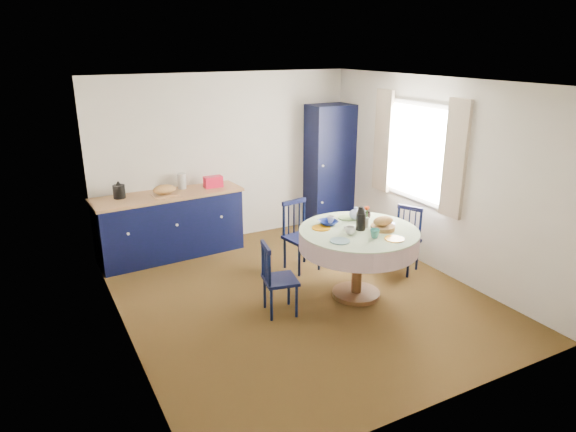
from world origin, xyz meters
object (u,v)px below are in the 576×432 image
(chair_left, at_px, (277,278))
(chair_far, at_px, (300,235))
(mug_d, at_px, (331,220))
(cobalt_bowl, at_px, (328,223))
(mug_b, at_px, (375,233))
(chair_right, at_px, (404,239))
(mug_a, at_px, (350,231))
(dining_table, at_px, (359,240))
(mug_c, at_px, (366,216))
(kitchen_counter, at_px, (170,224))
(pantry_cabinet, at_px, (329,167))

(chair_left, height_order, chair_far, chair_far)
(mug_d, distance_m, cobalt_bowl, 0.08)
(chair_far, xyz_separation_m, mug_b, (0.21, -1.30, 0.42))
(chair_right, relative_size, mug_d, 9.27)
(mug_a, relative_size, mug_b, 1.07)
(mug_d, bearing_deg, chair_left, -161.86)
(dining_table, relative_size, mug_c, 12.70)
(chair_left, xyz_separation_m, mug_d, (0.87, 0.28, 0.46))
(kitchen_counter, distance_m, dining_table, 2.79)
(chair_right, bearing_deg, chair_left, -108.94)
(kitchen_counter, height_order, dining_table, kitchen_counter)
(chair_far, relative_size, mug_d, 10.03)
(chair_left, relative_size, mug_a, 7.20)
(mug_c, bearing_deg, chair_right, 3.79)
(dining_table, xyz_separation_m, chair_left, (-1.03, 0.07, -0.29))
(chair_right, xyz_separation_m, mug_b, (-0.97, -0.61, 0.46))
(mug_c, bearing_deg, kitchen_counter, 133.85)
(pantry_cabinet, xyz_separation_m, mug_c, (-0.75, -2.03, -0.11))
(mug_b, bearing_deg, dining_table, 89.82)
(kitchen_counter, height_order, chair_left, kitchen_counter)
(cobalt_bowl, bearing_deg, mug_d, 32.03)
(pantry_cabinet, height_order, mug_d, pantry_cabinet)
(chair_far, bearing_deg, mug_d, -94.72)
(kitchen_counter, bearing_deg, mug_a, -62.14)
(chair_left, height_order, chair_right, chair_right)
(mug_a, relative_size, cobalt_bowl, 0.51)
(chair_left, relative_size, chair_far, 0.90)
(dining_table, distance_m, chair_right, 1.06)
(pantry_cabinet, distance_m, mug_c, 2.17)
(chair_right, relative_size, cobalt_bowl, 3.81)
(chair_left, bearing_deg, cobalt_bowl, -61.64)
(kitchen_counter, xyz_separation_m, dining_table, (1.61, -2.27, 0.24))
(chair_right, bearing_deg, dining_table, -97.83)
(chair_left, relative_size, mug_d, 9.02)
(dining_table, xyz_separation_m, chair_far, (-0.21, 1.01, -0.24))
(chair_far, height_order, mug_b, mug_b)
(chair_left, xyz_separation_m, mug_a, (0.85, -0.15, 0.46))
(pantry_cabinet, bearing_deg, mug_a, -115.81)
(kitchen_counter, bearing_deg, mug_c, -49.67)
(chair_far, height_order, chair_right, chair_far)
(kitchen_counter, relative_size, chair_left, 2.50)
(kitchen_counter, distance_m, chair_right, 3.23)
(mug_a, height_order, mug_b, mug_b)
(pantry_cabinet, xyz_separation_m, mug_d, (-1.21, -1.95, -0.11))
(kitchen_counter, xyz_separation_m, mug_d, (1.45, -1.91, 0.41))
(dining_table, xyz_separation_m, mug_b, (-0.00, -0.29, 0.18))
(dining_table, height_order, cobalt_bowl, dining_table)
(chair_right, relative_size, mug_b, 7.94)
(mug_c, bearing_deg, chair_left, -171.08)
(kitchen_counter, distance_m, mug_a, 2.78)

